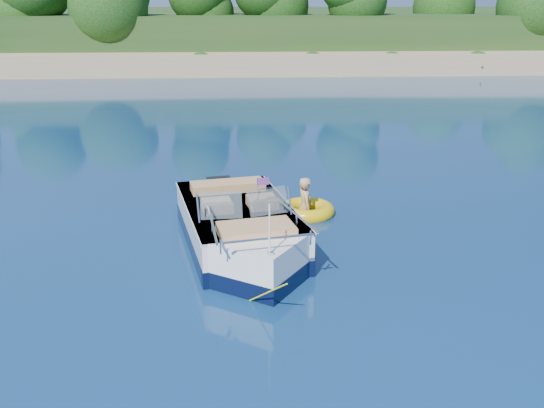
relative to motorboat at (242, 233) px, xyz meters
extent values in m
plane|color=#092042|center=(3.19, -3.57, -0.40)|extent=(160.00, 160.00, 0.00)
cube|color=#A1825D|center=(3.19, 34.43, 0.10)|extent=(170.00, 8.00, 2.00)
cube|color=#1A3615|center=(3.19, 61.43, 0.60)|extent=(170.00, 56.00, 6.00)
cylinder|color=black|center=(-14.81, 36.93, 2.70)|extent=(0.44, 0.44, 3.20)
cylinder|color=black|center=(3.19, 38.43, 2.90)|extent=(0.44, 0.44, 3.60)
cylinder|color=black|center=(23.19, 36.43, 2.40)|extent=(0.44, 0.44, 2.60)
cube|color=white|center=(-0.08, 0.41, -0.07)|extent=(2.98, 4.50, 1.15)
cube|color=white|center=(0.31, -1.51, -0.07)|extent=(2.15, 2.15, 1.15)
cube|color=black|center=(-0.08, 0.41, -0.23)|extent=(3.02, 4.55, 0.33)
cube|color=black|center=(0.31, -1.51, -0.23)|extent=(2.19, 2.19, 0.33)
cube|color=#A77A58|center=(-0.15, 0.73, 0.25)|extent=(2.30, 3.19, 0.11)
cube|color=white|center=(-0.08, 0.41, 0.47)|extent=(3.03, 4.51, 0.07)
cube|color=black|center=(-0.54, 2.63, -0.02)|extent=(0.67, 0.50, 0.99)
cube|color=#8C9EA5|center=(-0.41, -0.44, 0.79)|extent=(0.87, 0.34, 0.53)
cube|color=#8C9EA5|center=(0.55, -0.24, 0.79)|extent=(0.90, 0.56, 0.53)
cube|color=tan|center=(-0.51, 0.04, 0.51)|extent=(0.71, 0.71, 0.44)
cube|color=tan|center=(0.45, 0.24, 0.51)|extent=(0.71, 0.71, 0.44)
cube|color=tan|center=(-0.31, 1.48, 0.51)|extent=(1.80, 0.94, 0.42)
cube|color=tan|center=(0.27, -1.31, 0.48)|extent=(1.58, 1.10, 0.37)
cylinder|color=white|center=(0.48, -2.33, 0.97)|extent=(0.04, 0.04, 0.93)
cube|color=red|center=(0.46, -0.26, 1.23)|extent=(0.24, 0.06, 0.15)
cube|color=silver|center=(0.49, -2.38, 0.54)|extent=(0.12, 0.09, 0.05)
cylinder|color=#D7E719|center=(0.41, -2.79, -0.02)|extent=(0.64, 1.02, 0.84)
torus|color=#E2B40D|center=(1.66, 2.25, -0.31)|extent=(1.71, 1.71, 0.38)
torus|color=red|center=(1.66, 2.25, -0.29)|extent=(1.41, 1.41, 0.12)
imported|color=tan|center=(1.59, 2.18, -0.40)|extent=(0.52, 0.91, 1.69)
camera|label=1|loc=(-0.02, -12.15, 4.77)|focal=40.00mm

